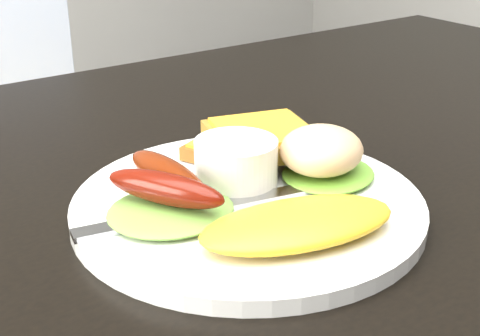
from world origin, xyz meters
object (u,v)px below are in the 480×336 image
object	(u,v)px
dining_table	(305,196)
person	(156,68)
plate	(248,205)
dining_chair	(4,155)

from	to	relation	value
dining_table	person	distance (m)	0.58
dining_table	plate	xyz separation A→B (m)	(-0.08, -0.03, 0.03)
dining_table	person	bearing A→B (deg)	73.80
dining_chair	plate	world-z (taller)	plate
person	plate	world-z (taller)	person
dining_table	dining_chair	world-z (taller)	dining_table
dining_chair	plate	size ratio (longest dim) A/B	1.83
dining_chair	person	xyz separation A→B (m)	(0.16, -0.37, 0.24)
dining_table	plate	world-z (taller)	plate
person	plate	size ratio (longest dim) A/B	5.43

